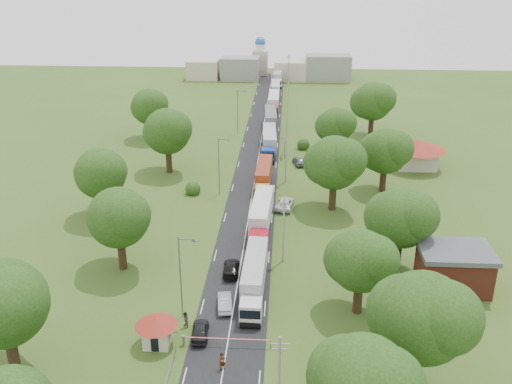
# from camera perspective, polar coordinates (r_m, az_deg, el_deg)

# --- Properties ---
(ground) EXTENTS (260.00, 260.00, 0.00)m
(ground) POSITION_cam_1_polar(r_m,az_deg,el_deg) (82.01, -1.07, -4.41)
(ground) COLOR #37541C
(ground) RESTS_ON ground
(road) EXTENTS (8.00, 200.00, 0.04)m
(road) POSITION_cam_1_polar(r_m,az_deg,el_deg) (100.17, -0.20, 0.81)
(road) COLOR black
(road) RESTS_ON ground
(boom_barrier) EXTENTS (9.22, 0.35, 1.18)m
(boom_barrier) POSITION_cam_1_polar(r_m,az_deg,el_deg) (60.54, -4.25, -14.45)
(boom_barrier) COLOR slate
(boom_barrier) RESTS_ON ground
(guard_booth) EXTENTS (4.40, 4.40, 3.45)m
(guard_booth) POSITION_cam_1_polar(r_m,az_deg,el_deg) (60.76, -9.90, -13.13)
(guard_booth) COLOR #BDB29D
(guard_booth) RESTS_ON ground
(info_sign) EXTENTS (0.12, 3.10, 4.10)m
(info_sign) POSITION_cam_1_polar(r_m,az_deg,el_deg) (113.10, 2.91, 5.00)
(info_sign) COLOR slate
(info_sign) RESTS_ON ground
(pole_0) EXTENTS (1.60, 0.24, 9.00)m
(pole_0) POSITION_cam_1_polar(r_m,az_deg,el_deg) (49.96, 2.31, -18.22)
(pole_0) COLOR gray
(pole_0) RESTS_ON ground
(pole_1) EXTENTS (1.60, 0.24, 9.00)m
(pole_1) POSITION_cam_1_polar(r_m,az_deg,el_deg) (73.44, 2.78, -3.76)
(pole_1) COLOR gray
(pole_1) RESTS_ON ground
(pole_2) EXTENTS (1.60, 0.24, 9.00)m
(pole_2) POSITION_cam_1_polar(r_m,az_deg,el_deg) (99.29, 3.01, 3.46)
(pole_2) COLOR gray
(pole_2) RESTS_ON ground
(pole_3) EXTENTS (1.60, 0.24, 9.00)m
(pole_3) POSITION_cam_1_polar(r_m,az_deg,el_deg) (126.06, 3.14, 7.66)
(pole_3) COLOR gray
(pole_3) RESTS_ON ground
(pole_4) EXTENTS (1.60, 0.24, 9.00)m
(pole_4) POSITION_cam_1_polar(r_m,az_deg,el_deg) (153.28, 3.23, 10.37)
(pole_4) COLOR gray
(pole_4) RESTS_ON ground
(pole_5) EXTENTS (1.60, 0.24, 9.00)m
(pole_5) POSITION_cam_1_polar(r_m,az_deg,el_deg) (180.73, 3.29, 12.27)
(pole_5) COLOR gray
(pole_5) RESTS_ON ground
(lamp_0) EXTENTS (2.03, 0.22, 10.00)m
(lamp_0) POSITION_cam_1_polar(r_m,az_deg,el_deg) (62.62, -7.45, -8.07)
(lamp_0) COLOR slate
(lamp_0) RESTS_ON ground
(lamp_1) EXTENTS (2.03, 0.22, 10.00)m
(lamp_1) POSITION_cam_1_polar(r_m,az_deg,el_deg) (94.01, -3.65, 2.88)
(lamp_1) COLOR slate
(lamp_1) RESTS_ON ground
(lamp_2) EXTENTS (2.03, 0.22, 10.00)m
(lamp_2) POSITION_cam_1_polar(r_m,az_deg,el_deg) (127.30, -1.79, 8.23)
(lamp_2) COLOR slate
(lamp_2) RESTS_ON ground
(tree_0) EXTENTS (8.80, 8.80, 11.07)m
(tree_0) POSITION_cam_1_polar(r_m,az_deg,el_deg) (46.56, 10.72, -18.18)
(tree_0) COLOR #382616
(tree_0) RESTS_ON ground
(tree_1) EXTENTS (9.60, 9.60, 12.05)m
(tree_1) POSITION_cam_1_polar(r_m,az_deg,el_deg) (53.52, 16.28, -11.85)
(tree_1) COLOR #382616
(tree_1) RESTS_ON ground
(tree_2) EXTENTS (8.00, 8.00, 10.10)m
(tree_2) POSITION_cam_1_polar(r_m,az_deg,el_deg) (63.48, 10.41, -6.73)
(tree_2) COLOR #382616
(tree_2) RESTS_ON ground
(tree_3) EXTENTS (8.80, 8.80, 11.07)m
(tree_3) POSITION_cam_1_polar(r_m,az_deg,el_deg) (72.97, 14.27, -2.46)
(tree_3) COLOR #382616
(tree_3) RESTS_ON ground
(tree_4) EXTENTS (9.60, 9.60, 12.05)m
(tree_4) POSITION_cam_1_polar(r_m,az_deg,el_deg) (88.32, 7.84, 2.96)
(tree_4) COLOR #382616
(tree_4) RESTS_ON ground
(tree_5) EXTENTS (8.80, 8.80, 11.07)m
(tree_5) POSITION_cam_1_polar(r_m,az_deg,el_deg) (97.14, 12.81, 4.05)
(tree_5) COLOR #382616
(tree_5) RESTS_ON ground
(tree_6) EXTENTS (8.00, 8.00, 10.10)m
(tree_6) POSITION_cam_1_polar(r_m,az_deg,el_deg) (112.57, 7.97, 6.63)
(tree_6) COLOR #382616
(tree_6) RESTS_ON ground
(tree_7) EXTENTS (9.60, 9.60, 12.05)m
(tree_7) POSITION_cam_1_polar(r_m,az_deg,el_deg) (127.72, 11.60, 8.90)
(tree_7) COLOR #382616
(tree_7) RESTS_ON ground
(tree_9) EXTENTS (9.60, 9.60, 12.05)m
(tree_9) POSITION_cam_1_polar(r_m,az_deg,el_deg) (58.15, -23.95, -10.03)
(tree_9) COLOR #382616
(tree_9) RESTS_ON ground
(tree_10) EXTENTS (8.80, 8.80, 11.07)m
(tree_10) POSITION_cam_1_polar(r_m,az_deg,el_deg) (72.81, -13.59, -2.45)
(tree_10) COLOR #382616
(tree_10) RESTS_ON ground
(tree_11) EXTENTS (8.80, 8.80, 11.07)m
(tree_11) POSITION_cam_1_polar(r_m,az_deg,el_deg) (88.05, -15.28, 1.85)
(tree_11) COLOR #382616
(tree_11) RESTS_ON ground
(tree_12) EXTENTS (9.60, 9.60, 12.05)m
(tree_12) POSITION_cam_1_polar(r_m,az_deg,el_deg) (104.58, -8.87, 6.04)
(tree_12) COLOR #382616
(tree_12) RESTS_ON ground
(tree_13) EXTENTS (8.80, 8.80, 11.07)m
(tree_13) POSITION_cam_1_polar(r_m,az_deg,el_deg) (125.30, -10.62, 8.41)
(tree_13) COLOR #382616
(tree_13) RESTS_ON ground
(house_brick) EXTENTS (8.60, 6.60, 5.20)m
(house_brick) POSITION_cam_1_polar(r_m,az_deg,el_deg) (72.85, 19.17, -7.17)
(house_brick) COLOR maroon
(house_brick) RESTS_ON ground
(house_cream) EXTENTS (10.08, 10.08, 5.80)m
(house_cream) POSITION_cam_1_polar(r_m,az_deg,el_deg) (110.82, 15.85, 4.11)
(house_cream) COLOR #BDB29D
(house_cream) RESTS_ON ground
(distant_town) EXTENTS (52.00, 8.00, 8.00)m
(distant_town) POSITION_cam_1_polar(r_m,az_deg,el_deg) (185.93, 1.77, 12.22)
(distant_town) COLOR gray
(distant_town) RESTS_ON ground
(church) EXTENTS (5.00, 5.00, 12.30)m
(church) POSITION_cam_1_polar(r_m,az_deg,el_deg) (193.66, 0.43, 13.22)
(church) COLOR #BDB29D
(church) RESTS_ON ground
(truck_0) EXTENTS (2.70, 14.37, 3.98)m
(truck_0) POSITION_cam_1_polar(r_m,az_deg,el_deg) (68.11, -0.18, -8.49)
(truck_0) COLOR silver
(truck_0) RESTS_ON ground
(truck_1) EXTENTS (3.16, 15.26, 4.22)m
(truck_1) POSITION_cam_1_polar(r_m,az_deg,el_deg) (82.71, 0.52, -2.44)
(truck_1) COLOR maroon
(truck_1) RESTS_ON ground
(truck_2) EXTENTS (2.61, 13.77, 3.81)m
(truck_2) POSITION_cam_1_polar(r_m,az_deg,el_deg) (98.22, 0.78, 1.61)
(truck_2) COLOR orange
(truck_2) RESTS_ON ground
(truck_3) EXTENTS (3.25, 15.31, 4.23)m
(truck_3) POSITION_cam_1_polar(r_m,az_deg,el_deg) (115.77, 1.34, 5.05)
(truck_3) COLOR #193498
(truck_3) RESTS_ON ground
(truck_4) EXTENTS (3.22, 15.05, 4.16)m
(truck_4) POSITION_cam_1_polar(r_m,az_deg,el_deg) (131.17, 1.47, 7.16)
(truck_4) COLOR #B4B4B4
(truck_4) RESTS_ON ground
(truck_5) EXTENTS (2.70, 14.88, 4.12)m
(truck_5) POSITION_cam_1_polar(r_m,az_deg,el_deg) (147.65, 1.78, 8.93)
(truck_5) COLOR maroon
(truck_5) RESTS_ON ground
(truck_6) EXTENTS (2.64, 14.03, 3.88)m
(truck_6) POSITION_cam_1_polar(r_m,az_deg,el_deg) (162.67, 1.97, 10.17)
(truck_6) COLOR #2A723D
(truck_6) RESTS_ON ground
(truck_7) EXTENTS (3.06, 14.07, 3.89)m
(truck_7) POSITION_cam_1_polar(r_m,az_deg,el_deg) (179.65, 2.24, 11.37)
(truck_7) COLOR silver
(truck_7) RESTS_ON ground
(car_lane_front) EXTENTS (2.09, 4.43, 1.47)m
(car_lane_front) POSITION_cam_1_polar(r_m,az_deg,el_deg) (62.03, -5.61, -13.65)
(car_lane_front) COLOR black
(car_lane_front) RESTS_ON ground
(car_lane_mid) EXTENTS (2.09, 4.55, 1.44)m
(car_lane_mid) POSITION_cam_1_polar(r_m,az_deg,el_deg) (66.25, -3.15, -10.94)
(car_lane_mid) COLOR #A7AAB0
(car_lane_mid) RESTS_ON ground
(car_lane_rear) EXTENTS (2.21, 5.02, 1.43)m
(car_lane_rear) POSITION_cam_1_polar(r_m,az_deg,el_deg) (72.73, -2.49, -7.59)
(car_lane_rear) COLOR black
(car_lane_rear) RESTS_ON ground
(car_verge_near) EXTENTS (3.22, 5.78, 1.53)m
(car_verge_near) POSITION_cam_1_polar(r_m,az_deg,el_deg) (90.60, 2.89, -1.16)
(car_verge_near) COLOR white
(car_verge_near) RESTS_ON ground
(car_verge_far) EXTENTS (2.82, 4.88, 1.56)m
(car_verge_far) POSITION_cam_1_polar(r_m,az_deg,el_deg) (109.50, 4.33, 3.13)
(car_verge_far) COLOR slate
(car_verge_far) RESTS_ON ground
(pedestrian_near) EXTENTS (0.81, 0.73, 1.86)m
(pedestrian_near) POSITION_cam_1_polar(r_m,az_deg,el_deg) (57.65, -3.39, -16.58)
(pedestrian_near) COLOR gray
(pedestrian_near) RESTS_ON ground
(pedestrian_booth) EXTENTS (1.10, 1.14, 1.85)m
(pedestrian_booth) POSITION_cam_1_polar(r_m,az_deg,el_deg) (63.40, -7.06, -12.61)
(pedestrian_booth) COLOR gray
(pedestrian_booth) RESTS_ON ground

